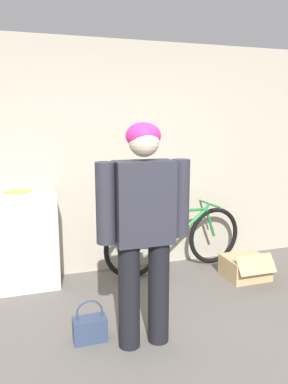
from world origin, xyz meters
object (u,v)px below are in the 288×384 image
object	(u,v)px
banana	(18,191)
handbag	(90,328)
person	(144,222)
bicycle	(176,240)
cardboard_box	(245,267)

from	to	relation	value
banana	handbag	world-z (taller)	banana
banana	person	bearing A→B (deg)	-55.70
bicycle	banana	size ratio (longest dim) A/B	5.63
person	cardboard_box	bearing A→B (deg)	29.75
bicycle	handbag	distance (m)	1.68
handbag	cardboard_box	size ratio (longest dim) A/B	0.74
handbag	bicycle	bearing A→B (deg)	43.19
bicycle	banana	distance (m)	1.84
handbag	cardboard_box	bearing A→B (deg)	20.22
banana	handbag	xyz separation A→B (m)	(0.50, -1.17, -0.93)
cardboard_box	handbag	bearing A→B (deg)	-159.78
person	handbag	size ratio (longest dim) A/B	4.94
bicycle	banana	xyz separation A→B (m)	(-1.71, 0.04, 0.67)
handbag	cardboard_box	xyz separation A→B (m)	(1.87, 0.69, 0.01)
person	bicycle	size ratio (longest dim) A/B	0.98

